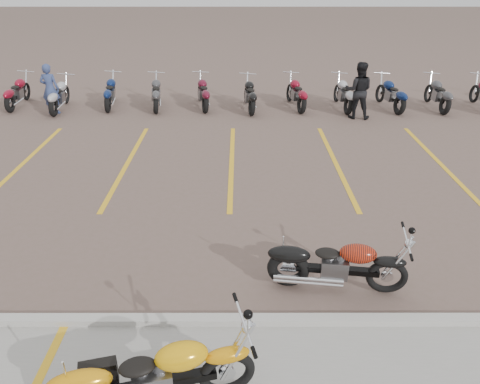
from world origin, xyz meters
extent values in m
plane|color=brown|center=(0.00, 0.00, 0.00)|extent=(100.00, 100.00, 0.00)
cube|color=#ADAAA3|center=(0.00, -2.00, 0.06)|extent=(60.00, 0.18, 0.12)
torus|color=black|center=(0.05, -3.21, 0.33)|extent=(0.69, 0.28, 0.68)
cube|color=black|center=(-0.73, -3.41, 0.40)|extent=(1.35, 0.45, 0.10)
cube|color=slate|center=(-0.78, -3.42, 0.46)|extent=(0.50, 0.41, 0.36)
ellipsoid|color=#E5A20C|center=(-0.45, -3.34, 0.77)|extent=(0.67, 0.47, 0.31)
ellipsoid|color=black|center=(-0.92, -3.46, 0.73)|extent=(0.46, 0.36, 0.13)
torus|color=black|center=(2.49, -1.30, 0.31)|extent=(0.65, 0.19, 0.64)
torus|color=black|center=(0.98, -1.09, 0.31)|extent=(0.69, 0.26, 0.68)
cube|color=black|center=(1.73, -1.19, 0.37)|extent=(1.28, 0.29, 0.10)
cube|color=slate|center=(1.69, -1.19, 0.43)|extent=(0.45, 0.35, 0.33)
ellipsoid|color=black|center=(2.01, -1.23, 0.72)|extent=(0.61, 0.39, 0.29)
ellipsoid|color=black|center=(1.56, -1.17, 0.69)|extent=(0.41, 0.30, 0.12)
imported|color=navy|center=(-6.18, 8.42, 0.84)|extent=(0.63, 0.43, 1.68)
imported|color=black|center=(4.08, 7.88, 0.92)|extent=(1.02, 0.88, 1.84)
camera|label=1|loc=(0.21, -7.21, 4.71)|focal=35.00mm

